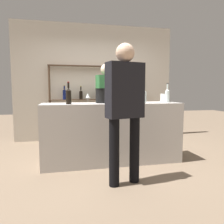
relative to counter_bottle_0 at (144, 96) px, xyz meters
name	(u,v)px	position (x,y,z in m)	size (l,w,h in m)	color
ground_plane	(112,162)	(-0.53, 0.10, -1.12)	(16.00, 16.00, 0.00)	#7A6651
bar_counter	(112,133)	(-0.53, 0.10, -0.62)	(2.30, 0.60, 1.01)	#B7B2AD
back_wall	(96,83)	(-0.53, 2.01, 0.28)	(3.90, 0.12, 2.80)	beige
back_shelf	(96,91)	(-0.55, 1.83, 0.08)	(2.27, 0.18, 1.80)	#4C3828
counter_bottle_0	(144,96)	(0.00, 0.00, 0.00)	(0.07, 0.07, 0.30)	silver
counter_bottle_1	(167,95)	(0.45, 0.06, 0.01)	(0.08, 0.08, 0.33)	silver
counter_bottle_2	(126,95)	(-0.28, 0.10, 0.02)	(0.08, 0.08, 0.33)	black
counter_bottle_3	(69,96)	(-1.24, -0.05, 0.02)	(0.08, 0.08, 0.34)	black
wine_glass	(88,96)	(-0.94, 0.03, 0.01)	(0.07, 0.07, 0.17)	silver
ice_bucket	(102,96)	(-0.69, 0.15, 0.01)	(0.22, 0.22, 0.24)	black
cork_jar	(164,98)	(0.46, 0.21, -0.04)	(0.14, 0.14, 0.15)	silver
customer_center	(125,103)	(-0.55, -0.78, -0.06)	(0.50, 0.31, 1.80)	black
server_behind_counter	(106,98)	(-0.46, 1.00, -0.07)	(0.44, 0.29, 1.75)	black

